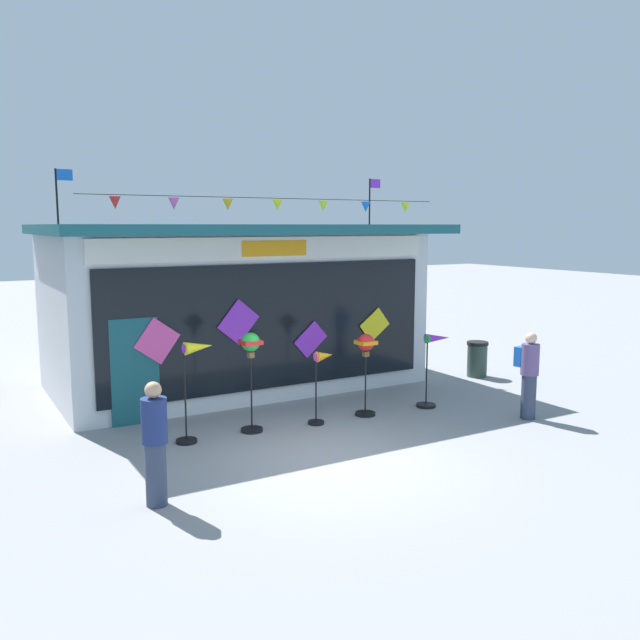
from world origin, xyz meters
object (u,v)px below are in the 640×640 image
Objects in this scene: person_near_camera at (155,443)px; person_mid_plaza at (529,373)px; wind_spinner_center_right at (366,355)px; trash_bin at (477,359)px; wind_spinner_center_left at (322,374)px; wind_spinner_right at (433,360)px; wind_spinner_far_left at (195,370)px; wind_spinner_left at (251,358)px; kite_shop_building at (235,304)px.

person_near_camera and person_mid_plaza have the same top height.
trash_bin is at bearing 18.60° from wind_spinner_center_right.
wind_spinner_center_left is 0.92× the size of wind_spinner_right.
person_mid_plaza is at bearing -17.60° from wind_spinner_far_left.
wind_spinner_far_left reaches higher than person_mid_plaza.
wind_spinner_left reaches higher than person_near_camera.
wind_spinner_far_left is 3.40m from wind_spinner_center_right.
kite_shop_building reaches higher than wind_spinner_center_right.
person_near_camera is at bearing -150.90° from wind_spinner_center_left.
wind_spinner_left is at bearing 171.72° from wind_spinner_center_left.
wind_spinner_left is at bearing -108.89° from kite_shop_building.
person_near_camera is at bearing -162.47° from wind_spinner_right.
person_near_camera is (-1.38, -2.28, -0.40)m from wind_spinner_far_left.
wind_spinner_right is (1.58, -0.12, -0.23)m from wind_spinner_center_right.
wind_spinner_center_left is 4.31m from person_near_camera.
wind_spinner_center_left is 2.59m from wind_spinner_right.
person_near_camera is at bearing -121.13° from wind_spinner_far_left.
wind_spinner_far_left is 1.04× the size of person_near_camera.
kite_shop_building is 6.08× the size of wind_spinner_center_left.
wind_spinner_right is (4.98, -0.27, -0.29)m from wind_spinner_far_left.
person_near_camera is at bearing 173.16° from person_mid_plaza.
wind_spinner_center_left is (1.35, -0.20, -0.41)m from wind_spinner_left.
kite_shop_building is at bearing 57.61° from wind_spinner_far_left.
wind_spinner_center_left is at bearing 144.58° from person_mid_plaza.
kite_shop_building is at bearing 107.14° from wind_spinner_center_right.
wind_spinner_right is 0.90× the size of person_mid_plaza.
wind_spinner_far_left is at bearing 177.45° from wind_spinner_center_right.
trash_bin is at bearing 15.56° from wind_spinner_center_left.
person_near_camera is (-2.42, -2.29, -0.50)m from wind_spinner_left.
wind_spinner_center_left is at bearing -4.33° from wind_spinner_far_left.
wind_spinner_left is at bearing 0.84° from wind_spinner_far_left.
person_near_camera reaches higher than wind_spinner_center_right.
wind_spinner_center_right is (1.00, 0.03, 0.25)m from wind_spinner_center_left.
kite_shop_building reaches higher than wind_spinner_left.
kite_shop_building is 4.78m from wind_spinner_right.
kite_shop_building is 3.77m from wind_spinner_left.
wind_spinner_center_right is 1.60m from wind_spinner_right.
person_mid_plaza is 3.64m from trash_bin.
wind_spinner_left is 1.08× the size of person_mid_plaza.
trash_bin is (5.28, 1.47, -0.51)m from wind_spinner_center_left.
wind_spinner_far_left reaches higher than wind_spinner_center_left.
wind_spinner_right is at bearing -2.02° from wind_spinner_center_left.
wind_spinner_left is 3.37m from person_near_camera.
kite_shop_building is at bearing 114.48° from person_mid_plaza.
wind_spinner_center_right is 0.96× the size of person_mid_plaza.
wind_spinner_left reaches higher than wind_spinner_center_right.
wind_spinner_far_left is 2.42m from wind_spinner_center_left.
kite_shop_building is at bearing 92.16° from wind_spinner_center_left.
wind_spinner_center_left reaches higher than trash_bin.
wind_spinner_center_right reaches higher than trash_bin.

